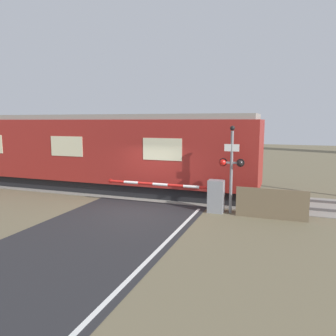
# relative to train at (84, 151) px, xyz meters

# --- Properties ---
(ground_plane) EXTENTS (80.00, 80.00, 0.00)m
(ground_plane) POSITION_rel_train_xyz_m (4.47, -3.03, -1.94)
(ground_plane) COLOR #6B6047
(track_bed) EXTENTS (36.00, 3.20, 0.13)m
(track_bed) POSITION_rel_train_xyz_m (4.47, 0.00, -1.92)
(track_bed) COLOR gray
(track_bed) RESTS_ON ground_plane
(train) EXTENTS (17.68, 2.77, 3.79)m
(train) POSITION_rel_train_xyz_m (0.00, 0.00, 0.00)
(train) COLOR black
(train) RESTS_ON ground_plane
(crossing_barrier) EXTENTS (4.98, 0.44, 1.26)m
(crossing_barrier) POSITION_rel_train_xyz_m (7.05, -2.20, -1.26)
(crossing_barrier) COLOR gray
(crossing_barrier) RESTS_ON ground_plane
(signal_post) EXTENTS (0.95, 0.26, 3.32)m
(signal_post) POSITION_rel_train_xyz_m (7.92, -2.09, -0.05)
(signal_post) COLOR gray
(signal_post) RESTS_ON ground_plane
(roadside_fence) EXTENTS (2.51, 0.06, 1.10)m
(roadside_fence) POSITION_rel_train_xyz_m (9.42, -2.37, -1.39)
(roadside_fence) COLOR #726047
(roadside_fence) RESTS_ON ground_plane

